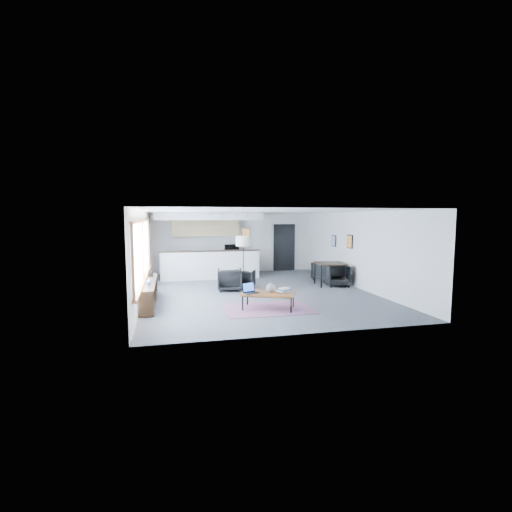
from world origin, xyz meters
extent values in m
cube|color=#47474A|center=(0.00, 0.00, -0.01)|extent=(7.00, 9.00, 0.01)
cube|color=white|center=(0.00, 0.00, 2.60)|extent=(7.00, 9.00, 0.01)
cube|color=silver|center=(0.00, 4.50, 1.30)|extent=(7.00, 0.01, 2.60)
cube|color=silver|center=(0.00, -4.50, 1.30)|extent=(7.00, 0.01, 2.60)
cube|color=silver|center=(-3.50, 0.00, 1.30)|extent=(0.01, 9.00, 2.60)
cube|color=silver|center=(3.50, 0.00, 1.30)|extent=(0.01, 9.00, 2.60)
cube|color=#8CBFFF|center=(-3.47, -0.90, 1.50)|extent=(0.02, 5.80, 1.55)
cube|color=brown|center=(-3.44, -0.90, 0.70)|extent=(0.10, 5.95, 0.06)
cube|color=brown|center=(-3.45, -0.90, 2.30)|extent=(0.06, 5.95, 0.06)
cube|color=brown|center=(-3.45, -3.80, 1.50)|extent=(0.06, 0.06, 1.60)
cube|color=brown|center=(-3.45, -0.90, 1.50)|extent=(0.06, 0.06, 1.60)
cube|color=brown|center=(-3.45, 2.00, 1.50)|extent=(0.06, 0.06, 1.60)
cube|color=black|center=(-3.30, -1.00, 0.62)|extent=(0.35, 3.00, 0.05)
cube|color=black|center=(-3.30, -1.00, 0.05)|extent=(0.35, 3.00, 0.05)
cube|color=black|center=(-3.30, -2.45, 0.33)|extent=(0.33, 0.04, 0.55)
cube|color=black|center=(-3.30, -1.00, 0.33)|extent=(0.33, 0.04, 0.55)
cube|color=black|center=(-3.30, 0.45, 0.33)|extent=(0.33, 0.04, 0.55)
cube|color=#3359A5|center=(-3.30, -2.30, 0.17)|extent=(0.18, 0.04, 0.20)
cube|color=silver|center=(-3.30, -2.13, 0.18)|extent=(0.18, 0.04, 0.22)
cube|color=maroon|center=(-3.30, -1.96, 0.20)|extent=(0.18, 0.04, 0.24)
cube|color=black|center=(-3.30, -1.79, 0.17)|extent=(0.18, 0.04, 0.20)
cube|color=#3359A5|center=(-3.30, -1.62, 0.18)|extent=(0.18, 0.04, 0.22)
cube|color=silver|center=(-3.30, -1.45, 0.20)|extent=(0.18, 0.04, 0.24)
cube|color=maroon|center=(-3.30, -1.28, 0.17)|extent=(0.18, 0.04, 0.20)
cube|color=black|center=(-3.30, -1.11, 0.18)|extent=(0.18, 0.04, 0.22)
cube|color=#3359A5|center=(-3.30, -0.94, 0.20)|extent=(0.18, 0.03, 0.24)
cube|color=silver|center=(-3.30, -0.77, 0.17)|extent=(0.18, 0.03, 0.20)
cube|color=maroon|center=(-3.30, -0.60, 0.18)|extent=(0.18, 0.03, 0.22)
cube|color=black|center=(-3.30, -0.43, 0.20)|extent=(0.18, 0.04, 0.24)
cube|color=black|center=(-3.30, -0.20, 0.73)|extent=(0.14, 0.02, 0.18)
sphere|color=#264C99|center=(-3.28, -1.60, 0.71)|extent=(0.14, 0.14, 0.14)
cube|color=white|center=(-1.20, 2.70, 0.55)|extent=(3.80, 0.25, 1.10)
cube|color=black|center=(-1.20, 2.70, 1.11)|extent=(3.85, 0.32, 0.04)
cube|color=white|center=(-1.20, 4.15, 0.45)|extent=(3.80, 0.60, 0.90)
cube|color=#2D2D2D|center=(-1.20, 4.15, 0.91)|extent=(3.82, 0.62, 0.04)
cube|color=tan|center=(-1.20, 4.30, 1.95)|extent=(2.80, 0.35, 0.70)
cube|color=white|center=(-1.20, 3.60, 2.45)|extent=(4.20, 1.80, 0.30)
cube|color=black|center=(0.20, 2.71, 1.75)|extent=(0.35, 0.03, 0.45)
cube|color=orange|center=(0.20, 2.69, 1.75)|extent=(0.30, 0.01, 0.40)
cube|color=black|center=(2.30, 4.42, 1.05)|extent=(1.00, 0.12, 2.10)
cube|color=white|center=(1.78, 4.43, 1.05)|extent=(0.06, 0.10, 2.10)
cube|color=white|center=(2.82, 4.43, 1.05)|extent=(0.06, 0.10, 2.10)
cube|color=white|center=(2.30, 4.43, 2.12)|extent=(1.10, 0.10, 0.06)
cube|color=silver|center=(-0.60, 2.20, 2.56)|extent=(1.60, 0.04, 0.04)
cylinder|color=silver|center=(-1.25, 2.20, 2.48)|extent=(0.07, 0.07, 0.09)
cylinder|color=silver|center=(-0.80, 2.20, 2.48)|extent=(0.07, 0.07, 0.09)
cylinder|color=silver|center=(-0.35, 2.20, 2.48)|extent=(0.07, 0.07, 0.09)
cylinder|color=silver|center=(0.10, 2.20, 2.48)|extent=(0.07, 0.07, 0.09)
cube|color=black|center=(3.47, 0.40, 1.55)|extent=(0.03, 0.38, 0.48)
cube|color=orange|center=(3.46, 0.40, 1.55)|extent=(0.00, 0.32, 0.42)
cube|color=black|center=(3.47, 1.70, 1.50)|extent=(0.03, 0.34, 0.44)
cube|color=#859FC5|center=(3.46, 1.70, 1.50)|extent=(0.00, 0.28, 0.38)
cube|color=#693B52|center=(-0.22, -2.30, 0.01)|extent=(2.30, 1.58, 0.01)
cube|color=brown|center=(-0.22, -2.30, 0.42)|extent=(1.54, 1.22, 0.05)
cube|color=black|center=(-0.92, -2.34, 0.20)|extent=(0.04, 0.04, 0.40)
cube|color=black|center=(-0.67, -1.76, 0.20)|extent=(0.04, 0.04, 0.40)
cube|color=black|center=(0.23, -2.84, 0.20)|extent=(0.04, 0.04, 0.40)
cube|color=black|center=(0.48, -2.27, 0.20)|extent=(0.04, 0.04, 0.40)
cube|color=black|center=(-0.35, -2.59, 0.39)|extent=(1.20, 0.55, 0.03)
cube|color=black|center=(-0.10, -2.01, 0.39)|extent=(1.20, 0.55, 0.03)
cube|color=black|center=(-0.68, -2.30, 0.45)|extent=(0.44, 0.39, 0.02)
cube|color=black|center=(-0.74, -2.18, 0.58)|extent=(0.36, 0.21, 0.24)
cube|color=blue|center=(-0.74, -2.18, 0.58)|extent=(0.32, 0.18, 0.21)
sphere|color=gray|center=(-0.17, -2.34, 0.57)|extent=(0.25, 0.25, 0.25)
cube|color=silver|center=(0.21, -2.29, 0.46)|extent=(0.41, 0.37, 0.04)
cube|color=#3359A5|center=(0.21, -2.29, 0.50)|extent=(0.37, 0.34, 0.03)
cube|color=silver|center=(0.20, -2.31, 0.53)|extent=(0.34, 0.31, 0.03)
cube|color=#E5590C|center=(-0.10, -2.56, 0.45)|extent=(0.12, 0.12, 0.01)
imported|color=black|center=(-0.83, 0.37, 0.40)|extent=(0.88, 0.83, 0.80)
imported|color=black|center=(-0.29, 0.63, 0.35)|extent=(0.87, 0.85, 0.69)
cylinder|color=black|center=(-0.29, 0.79, 0.02)|extent=(0.39, 0.39, 0.03)
cylinder|color=black|center=(-0.29, 0.79, 0.77)|extent=(0.03, 0.03, 1.49)
cylinder|color=beige|center=(-0.29, 0.79, 1.60)|extent=(0.64, 0.64, 0.33)
cube|color=black|center=(2.77, 0.47, 0.79)|extent=(1.07, 1.07, 0.04)
cylinder|color=black|center=(2.29, 0.09, 0.38)|extent=(0.05, 0.05, 0.77)
cylinder|color=black|center=(2.40, 0.94, 0.38)|extent=(0.05, 0.05, 0.77)
cylinder|color=black|center=(3.14, -0.01, 0.38)|extent=(0.05, 0.05, 0.77)
cylinder|color=black|center=(3.24, 0.84, 0.38)|extent=(0.05, 0.05, 0.77)
imported|color=black|center=(3.00, 0.30, 0.34)|extent=(0.77, 0.74, 0.68)
imported|color=black|center=(3.00, 1.44, 0.33)|extent=(0.81, 0.79, 0.67)
imported|color=black|center=(-0.13, 4.15, 1.12)|extent=(0.58, 0.36, 0.37)
camera|label=1|loc=(-2.71, -11.54, 2.41)|focal=26.00mm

